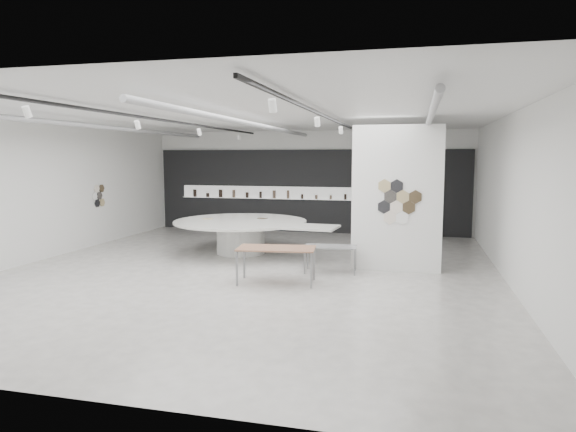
% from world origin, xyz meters
% --- Properties ---
extents(room, '(12.02, 14.02, 3.82)m').
position_xyz_m(room, '(-0.09, -0.00, 2.07)').
color(room, beige).
rests_on(room, ground).
extents(back_wall_display, '(11.80, 0.27, 3.10)m').
position_xyz_m(back_wall_display, '(-0.08, 6.93, 1.54)').
color(back_wall_display, black).
rests_on(back_wall_display, ground).
extents(partition_column, '(2.20, 0.38, 3.60)m').
position_xyz_m(partition_column, '(3.50, 1.00, 1.80)').
color(partition_column, white).
rests_on(partition_column, ground).
extents(display_island, '(5.10, 4.21, 0.99)m').
position_xyz_m(display_island, '(-0.93, 2.14, 0.64)').
color(display_island, white).
rests_on(display_island, ground).
extents(sample_table_wood, '(1.81, 1.06, 0.81)m').
position_xyz_m(sample_table_wood, '(0.96, -1.03, 0.75)').
color(sample_table_wood, '#895E47').
rests_on(sample_table_wood, ground).
extents(sample_table_stone, '(1.32, 0.74, 0.65)m').
position_xyz_m(sample_table_stone, '(1.96, 0.33, 0.60)').
color(sample_table_stone, slate).
rests_on(sample_table_stone, ground).
extents(kitchen_counter, '(1.80, 0.83, 1.38)m').
position_xyz_m(kitchen_counter, '(3.54, 6.52, 0.50)').
color(kitchen_counter, white).
rests_on(kitchen_counter, ground).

